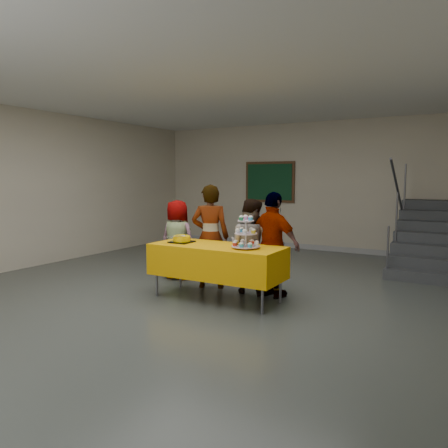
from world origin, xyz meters
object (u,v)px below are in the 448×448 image
Objects in this scene: schoolchild_b at (210,236)px; schoolchild_d at (273,245)px; schoolchild_c at (250,246)px; staircase at (434,242)px; bake_table at (217,260)px; bear_cake at (182,238)px; schoolchild_a at (177,240)px; cupcake_stand at (246,236)px; noticeboard at (270,182)px.

schoolchild_b is 1.07m from schoolchild_d.
staircase is at bearing -120.50° from schoolchild_c.
bear_cake is (-0.58, -0.03, 0.27)m from bake_table.
staircase is (3.03, 3.96, -0.34)m from bear_cake.
bake_table is 1.47m from schoolchild_a.
cupcake_stand is 1.06m from bear_cake.
schoolchild_b is 1.15× the size of schoolchild_c.
bake_table is at bearing 2.67° from bear_cake.
bake_table is 1.34× the size of schoolchild_c.
bear_cake is 1.02m from schoolchild_c.
schoolchild_c is at bearing 111.37° from cupcake_stand.
bake_table is 5.07m from noticeboard.
cupcake_stand is 0.60m from schoolchild_d.
staircase is at bearing -102.68° from schoolchild_d.
cupcake_stand is at bearing 152.69° from schoolchild_a.
cupcake_stand is (0.47, -0.04, 0.38)m from bake_table.
schoolchild_a reaches higher than bear_cake.
schoolchild_b reaches higher than schoolchild_c.
schoolchild_a is 4.87m from staircase.
schoolchild_b is 0.68m from schoolchild_c.
bear_cake is 1.33m from schoolchild_d.
cupcake_stand is at bearing 124.97° from schoolchild_b.
schoolchild_a is 0.85m from schoolchild_b.
bake_table is 1.41× the size of schoolchild_a.
cupcake_stand is 0.33× the size of schoolchild_a.
bake_table is at bearing -74.25° from noticeboard.
schoolchild_d is (0.40, -0.06, 0.06)m from schoolchild_c.
bear_cake is at bearing 52.75° from schoolchild_b.
schoolchild_d is 0.63× the size of staircase.
bear_cake is at bearing -80.93° from noticeboard.
cupcake_stand is 1.08m from schoolchild_b.
schoolchild_c is 0.93× the size of schoolchild_d.
staircase is at bearing 63.55° from cupcake_stand.
cupcake_stand is 0.29× the size of schoolchild_d.
noticeboard is at bearing 110.71° from cupcake_stand.
noticeboard reaches higher than schoolchild_a.
schoolchild_c reaches higher than bear_cake.
bake_table is 4.64m from staircase.
staircase is at bearing 58.09° from bake_table.
schoolchild_c is (0.81, 0.60, -0.13)m from bear_cake.
noticeboard is (-0.91, 4.24, 0.80)m from schoolchild_b.
schoolchild_c is at bearing -123.36° from staircase.
staircase is (2.22, 3.36, -0.21)m from schoolchild_c.
schoolchild_d reaches higher than cupcake_stand.
schoolchild_c is at bearing 36.23° from bear_cake.
bear_cake is at bearing 39.09° from schoolchild_c.
bake_table is at bearing 70.43° from schoolchild_c.
schoolchild_c reaches higher than bake_table.
bake_table is at bearing 175.31° from cupcake_stand.
schoolchild_a is at bearing 148.12° from bake_table.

